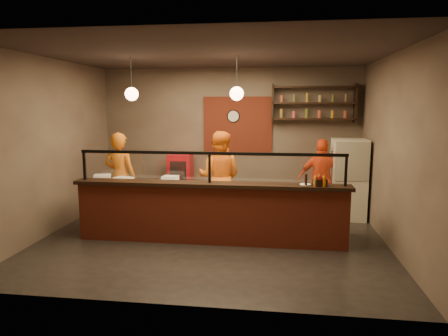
# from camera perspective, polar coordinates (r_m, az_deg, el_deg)

# --- Properties ---
(floor) EXTENTS (6.00, 6.00, 0.00)m
(floor) POSITION_cam_1_polar(r_m,az_deg,el_deg) (7.29, -1.62, -9.86)
(floor) COLOR black
(floor) RESTS_ON ground
(ceiling) EXTENTS (6.00, 6.00, 0.00)m
(ceiling) POSITION_cam_1_polar(r_m,az_deg,el_deg) (6.96, -1.74, 15.96)
(ceiling) COLOR #352C29
(ceiling) RESTS_ON wall_back
(wall_back) EXTENTS (6.00, 0.00, 6.00)m
(wall_back) POSITION_cam_1_polar(r_m,az_deg,el_deg) (9.41, 0.76, 4.36)
(wall_back) COLOR #6B5E4F
(wall_back) RESTS_ON floor
(wall_left) EXTENTS (0.00, 5.00, 5.00)m
(wall_left) POSITION_cam_1_polar(r_m,az_deg,el_deg) (7.99, -23.46, 2.82)
(wall_left) COLOR #6B5E4F
(wall_left) RESTS_ON floor
(wall_right) EXTENTS (0.00, 5.00, 5.00)m
(wall_right) POSITION_cam_1_polar(r_m,az_deg,el_deg) (7.11, 22.95, 2.19)
(wall_right) COLOR #6B5E4F
(wall_right) RESTS_ON floor
(wall_front) EXTENTS (6.00, 0.00, 6.00)m
(wall_front) POSITION_cam_1_polar(r_m,az_deg,el_deg) (4.51, -6.74, -0.65)
(wall_front) COLOR #6B5E4F
(wall_front) RESTS_ON floor
(brick_patch) EXTENTS (1.60, 0.04, 1.30)m
(brick_patch) POSITION_cam_1_polar(r_m,az_deg,el_deg) (9.34, 1.97, 6.17)
(brick_patch) COLOR #973521
(brick_patch) RESTS_ON wall_back
(service_counter) EXTENTS (4.60, 0.25, 1.00)m
(service_counter) POSITION_cam_1_polar(r_m,az_deg,el_deg) (6.86, -2.03, -6.70)
(service_counter) COLOR #973521
(service_counter) RESTS_ON floor
(counter_ledge) EXTENTS (4.70, 0.37, 0.06)m
(counter_ledge) POSITION_cam_1_polar(r_m,az_deg,el_deg) (6.74, -2.06, -2.35)
(counter_ledge) COLOR black
(counter_ledge) RESTS_ON service_counter
(worktop_cabinet) EXTENTS (4.60, 0.75, 0.85)m
(worktop_cabinet) POSITION_cam_1_polar(r_m,az_deg,el_deg) (7.36, -1.38, -6.23)
(worktop_cabinet) COLOR gray
(worktop_cabinet) RESTS_ON floor
(worktop) EXTENTS (4.60, 0.75, 0.05)m
(worktop) POSITION_cam_1_polar(r_m,az_deg,el_deg) (7.25, -1.40, -2.79)
(worktop) COLOR silver
(worktop) RESTS_ON worktop_cabinet
(sneeze_guard) EXTENTS (4.50, 0.05, 0.52)m
(sneeze_guard) POSITION_cam_1_polar(r_m,az_deg,el_deg) (6.68, -2.07, 0.51)
(sneeze_guard) COLOR white
(sneeze_guard) RESTS_ON counter_ledge
(wall_shelving) EXTENTS (1.84, 0.28, 0.85)m
(wall_shelving) POSITION_cam_1_polar(r_m,az_deg,el_deg) (9.17, 12.66, 9.04)
(wall_shelving) COLOR black
(wall_shelving) RESTS_ON wall_back
(wall_clock) EXTENTS (0.30, 0.04, 0.30)m
(wall_clock) POSITION_cam_1_polar(r_m,az_deg,el_deg) (9.33, 1.35, 7.40)
(wall_clock) COLOR black
(wall_clock) RESTS_ON wall_back
(pendant_left) EXTENTS (0.24, 0.24, 0.77)m
(pendant_left) POSITION_cam_1_polar(r_m,az_deg,el_deg) (7.48, -13.05, 10.27)
(pendant_left) COLOR black
(pendant_left) RESTS_ON ceiling
(pendant_right) EXTENTS (0.24, 0.24, 0.77)m
(pendant_right) POSITION_cam_1_polar(r_m,az_deg,el_deg) (7.05, 1.82, 10.59)
(pendant_right) COLOR black
(pendant_right) RESTS_ON ceiling
(cook_left) EXTENTS (0.71, 0.52, 1.82)m
(cook_left) POSITION_cam_1_polar(r_m,az_deg,el_deg) (8.42, -14.60, -1.21)
(cook_left) COLOR #C36012
(cook_left) RESTS_ON floor
(cook_mid) EXTENTS (0.97, 0.80, 1.85)m
(cook_mid) POSITION_cam_1_polar(r_m,az_deg,el_deg) (8.02, -0.67, -1.30)
(cook_mid) COLOR orange
(cook_mid) RESTS_ON floor
(cook_right) EXTENTS (1.01, 0.48, 1.68)m
(cook_right) POSITION_cam_1_polar(r_m,az_deg,el_deg) (8.46, 13.82, -1.61)
(cook_right) COLOR #E44015
(cook_right) RESTS_ON floor
(fridge) EXTENTS (0.71, 0.66, 1.67)m
(fridge) POSITION_cam_1_polar(r_m,az_deg,el_deg) (8.67, 17.35, -1.55)
(fridge) COLOR beige
(fridge) RESTS_ON floor
(red_cooler) EXTENTS (0.53, 0.49, 1.24)m
(red_cooler) POSITION_cam_1_polar(r_m,az_deg,el_deg) (9.39, -6.19, -1.74)
(red_cooler) COLOR #B00B15
(red_cooler) RESTS_ON floor
(pizza_dough) EXTENTS (0.74, 0.74, 0.01)m
(pizza_dough) POSITION_cam_1_polar(r_m,az_deg,el_deg) (7.09, 0.33, -2.80)
(pizza_dough) COLOR white
(pizza_dough) RESTS_ON worktop
(prep_tub_a) EXTENTS (0.38, 0.34, 0.15)m
(prep_tub_a) POSITION_cam_1_polar(r_m,az_deg,el_deg) (7.89, -16.97, -1.47)
(prep_tub_a) COLOR white
(prep_tub_a) RESTS_ON worktop
(prep_tub_b) EXTENTS (0.30, 0.25, 0.14)m
(prep_tub_b) POSITION_cam_1_polar(r_m,az_deg,el_deg) (7.57, -7.68, -1.64)
(prep_tub_b) COLOR silver
(prep_tub_b) RESTS_ON worktop
(prep_tub_c) EXTENTS (0.37, 0.33, 0.16)m
(prep_tub_c) POSITION_cam_1_polar(r_m,az_deg,el_deg) (7.47, -14.21, -1.91)
(prep_tub_c) COLOR white
(prep_tub_c) RESTS_ON worktop
(rolling_pin) EXTENTS (0.35, 0.08, 0.06)m
(rolling_pin) POSITION_cam_1_polar(r_m,az_deg,el_deg) (7.63, -13.65, -2.03)
(rolling_pin) COLOR yellow
(rolling_pin) RESTS_ON worktop
(condiment_caddy) EXTENTS (0.25, 0.22, 0.11)m
(condiment_caddy) POSITION_cam_1_polar(r_m,az_deg,el_deg) (6.64, 13.49, -2.01)
(condiment_caddy) COLOR black
(condiment_caddy) RESTS_ON counter_ledge
(pepper_mill) EXTENTS (0.05, 0.05, 0.19)m
(pepper_mill) POSITION_cam_1_polar(r_m,az_deg,el_deg) (6.60, 11.63, -1.65)
(pepper_mill) COLOR black
(pepper_mill) RESTS_ON counter_ledge
(small_plate) EXTENTS (0.24, 0.24, 0.01)m
(small_plate) POSITION_cam_1_polar(r_m,az_deg,el_deg) (6.68, 11.54, -2.31)
(small_plate) COLOR white
(small_plate) RESTS_ON counter_ledge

